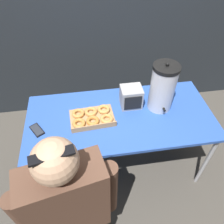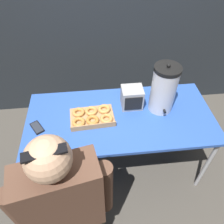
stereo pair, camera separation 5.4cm
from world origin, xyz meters
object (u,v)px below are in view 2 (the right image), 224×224
(donut_box, at_px, (92,116))
(cell_phone, at_px, (37,127))
(coffee_urn, at_px, (164,89))
(person_seated, at_px, (67,209))
(space_heater, at_px, (132,98))

(donut_box, bearing_deg, cell_phone, -175.97)
(coffee_urn, distance_m, person_seated, 1.11)
(cell_phone, bearing_deg, coffee_urn, -25.12)
(donut_box, relative_size, person_seated, 0.28)
(cell_phone, bearing_deg, person_seated, -100.43)
(cell_phone, xyz_separation_m, space_heater, (0.78, 0.17, 0.09))
(donut_box, bearing_deg, space_heater, 15.08)
(space_heater, relative_size, person_seated, 0.14)
(coffee_urn, distance_m, cell_phone, 1.04)
(coffee_urn, xyz_separation_m, space_heater, (-0.24, 0.05, -0.11))
(coffee_urn, relative_size, person_seated, 0.33)
(donut_box, xyz_separation_m, space_heater, (0.34, 0.12, 0.07))
(cell_phone, relative_size, space_heater, 0.84)
(donut_box, relative_size, space_heater, 2.02)
(donut_box, distance_m, space_heater, 0.37)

